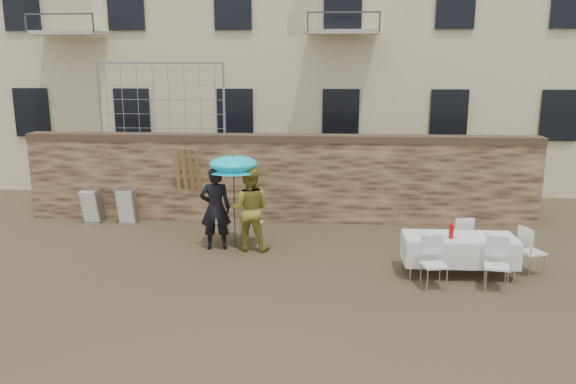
# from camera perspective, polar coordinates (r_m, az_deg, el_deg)

# --- Properties ---
(ground) EXTENTS (80.00, 80.00, 0.00)m
(ground) POSITION_cam_1_polar(r_m,az_deg,el_deg) (9.98, -3.20, -10.69)
(ground) COLOR brown
(ground) RESTS_ON ground
(stone_wall) EXTENTS (13.00, 0.50, 2.20)m
(stone_wall) POSITION_cam_1_polar(r_m,az_deg,el_deg) (14.41, -0.84, 1.35)
(stone_wall) COLOR #845F42
(stone_wall) RESTS_ON ground
(chain_link_fence) EXTENTS (3.20, 0.06, 1.80)m
(chain_link_fence) POSITION_cam_1_polar(r_m,az_deg,el_deg) (14.70, -12.76, 9.14)
(chain_link_fence) COLOR gray
(chain_link_fence) RESTS_ON stone_wall
(man_suit) EXTENTS (0.73, 0.54, 1.83)m
(man_suit) POSITION_cam_1_polar(r_m,az_deg,el_deg) (12.30, -7.39, -1.67)
(man_suit) COLOR black
(man_suit) RESTS_ON ground
(woman_dress) EXTENTS (0.94, 0.75, 1.83)m
(woman_dress) POSITION_cam_1_polar(r_m,az_deg,el_deg) (12.18, -3.92, -1.74)
(woman_dress) COLOR gold
(woman_dress) RESTS_ON ground
(umbrella) EXTENTS (1.09, 1.09, 1.94)m
(umbrella) POSITION_cam_1_polar(r_m,az_deg,el_deg) (12.13, -5.56, 2.56)
(umbrella) COLOR #3F3F44
(umbrella) RESTS_ON ground
(couple_chair_left) EXTENTS (0.52, 0.52, 0.96)m
(couple_chair_left) POSITION_cam_1_polar(r_m,az_deg,el_deg) (12.93, -6.86, -2.92)
(couple_chair_left) COLOR white
(couple_chair_left) RESTS_ON ground
(couple_chair_right) EXTENTS (0.64, 0.64, 0.96)m
(couple_chair_right) POSITION_cam_1_polar(r_m,az_deg,el_deg) (12.82, -3.78, -2.99)
(couple_chair_right) COLOR white
(couple_chair_right) RESTS_ON ground
(banquet_table) EXTENTS (2.10, 0.85, 0.78)m
(banquet_table) POSITION_cam_1_polar(r_m,az_deg,el_deg) (11.24, 17.05, -4.52)
(banquet_table) COLOR white
(banquet_table) RESTS_ON ground
(soda_bottle) EXTENTS (0.09, 0.09, 0.26)m
(soda_bottle) POSITION_cam_1_polar(r_m,az_deg,el_deg) (11.01, 16.26, -3.89)
(soda_bottle) COLOR red
(soda_bottle) RESTS_ON banquet_table
(table_chair_front_left) EXTENTS (0.56, 0.56, 0.96)m
(table_chair_front_left) POSITION_cam_1_polar(r_m,az_deg,el_deg) (10.50, 14.66, -7.06)
(table_chair_front_left) COLOR white
(table_chair_front_left) RESTS_ON ground
(table_chair_front_right) EXTENTS (0.57, 0.57, 0.96)m
(table_chair_front_right) POSITION_cam_1_polar(r_m,az_deg,el_deg) (10.76, 20.46, -6.97)
(table_chair_front_right) COLOR white
(table_chair_front_right) RESTS_ON ground
(table_chair_back) EXTENTS (0.56, 0.56, 0.96)m
(table_chair_back) POSITION_cam_1_polar(r_m,az_deg,el_deg) (12.11, 17.05, -4.53)
(table_chair_back) COLOR white
(table_chair_back) RESTS_ON ground
(table_chair_side) EXTENTS (0.63, 0.63, 0.96)m
(table_chair_side) POSITION_cam_1_polar(r_m,az_deg,el_deg) (11.81, 23.51, -5.49)
(table_chair_side) COLOR white
(table_chair_side) RESTS_ON ground
(chair_stack_left) EXTENTS (0.46, 0.55, 0.92)m
(chair_stack_left) POSITION_cam_1_polar(r_m,az_deg,el_deg) (15.34, -18.98, -1.10)
(chair_stack_left) COLOR white
(chair_stack_left) RESTS_ON ground
(chair_stack_right) EXTENTS (0.46, 0.47, 0.92)m
(chair_stack_right) POSITION_cam_1_polar(r_m,az_deg,el_deg) (15.02, -15.81, -1.17)
(chair_stack_right) COLOR white
(chair_stack_right) RESTS_ON ground
(wood_planks) EXTENTS (0.70, 0.20, 2.00)m
(wood_planks) POSITION_cam_1_polar(r_m,az_deg,el_deg) (14.50, -9.88, 0.83)
(wood_planks) COLOR #A37749
(wood_planks) RESTS_ON ground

